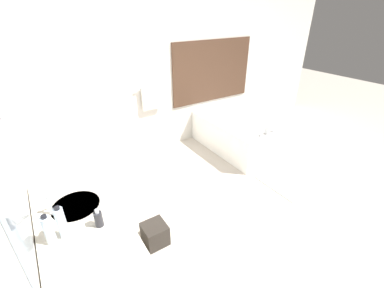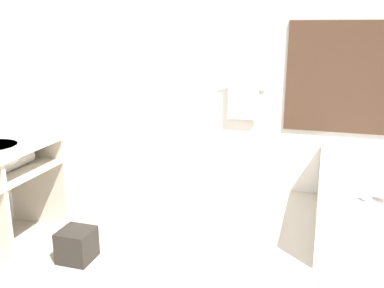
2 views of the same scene
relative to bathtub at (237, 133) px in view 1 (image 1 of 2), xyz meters
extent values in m
plane|color=beige|center=(-0.98, -1.42, -0.30)|extent=(16.00, 16.00, 0.00)
cube|color=white|center=(-0.98, 0.81, 1.05)|extent=(7.40, 0.06, 2.70)
cube|color=#4C3323|center=(0.00, 0.77, 0.95)|extent=(1.70, 0.02, 1.10)
cylinder|color=silver|center=(-1.28, 0.74, 0.85)|extent=(0.50, 0.02, 0.02)
cube|color=silver|center=(-1.28, 0.73, 0.68)|extent=(0.32, 0.04, 0.40)
cube|color=white|center=(-3.21, -1.42, 1.05)|extent=(0.06, 7.40, 2.70)
cube|color=#A3B2C1|center=(-3.17, -1.40, 1.27)|extent=(0.02, 1.10, 1.10)
cube|color=beige|center=(-2.86, -1.40, 0.54)|extent=(0.62, 1.49, 0.05)
cube|color=beige|center=(-2.86, -1.40, 0.32)|extent=(0.59, 1.41, 0.02)
cylinder|color=white|center=(-2.86, -1.18, 0.50)|extent=(0.38, 0.38, 0.13)
cube|color=beige|center=(-2.86, -1.40, 0.11)|extent=(0.57, 0.04, 0.82)
cube|color=beige|center=(-2.86, -0.68, 0.11)|extent=(0.57, 0.04, 0.82)
cylinder|color=silver|center=(-2.81, -1.77, 0.39)|extent=(0.13, 0.41, 0.13)
cylinder|color=silver|center=(-2.81, -1.03, 0.39)|extent=(0.13, 0.41, 0.13)
cylinder|color=silver|center=(-3.03, -1.18, 0.58)|extent=(0.04, 0.04, 0.02)
cylinder|color=silver|center=(-3.03, -1.18, 0.67)|extent=(0.02, 0.02, 0.16)
cube|color=silver|center=(-2.99, -1.18, 0.74)|extent=(0.07, 0.01, 0.01)
cube|color=white|center=(0.00, 0.00, -0.03)|extent=(0.90, 1.54, 0.55)
ellipsoid|color=white|center=(0.00, 0.00, 0.10)|extent=(0.65, 1.11, 0.30)
cube|color=silver|center=(0.00, -0.67, 0.31)|extent=(0.04, 0.07, 0.12)
sphere|color=silver|center=(-0.14, -0.67, 0.28)|extent=(0.06, 0.06, 0.06)
sphere|color=silver|center=(0.14, -0.67, 0.28)|extent=(0.06, 0.06, 0.06)
cylinder|color=silver|center=(-3.07, -1.48, 0.68)|extent=(0.06, 0.06, 0.22)
cylinder|color=black|center=(-3.07, -1.48, 0.80)|extent=(0.03, 0.03, 0.02)
cylinder|color=silver|center=(-2.99, -1.47, 0.69)|extent=(0.06, 0.06, 0.25)
cylinder|color=black|center=(-2.99, -1.47, 0.82)|extent=(0.03, 0.03, 0.02)
cylinder|color=#28282D|center=(-2.75, -1.50, 0.63)|extent=(0.06, 0.06, 0.12)
cylinder|color=silver|center=(-2.75, -1.50, 0.70)|extent=(0.03, 0.03, 0.03)
cube|color=#2D2823|center=(-2.19, -1.16, -0.18)|extent=(0.25, 0.25, 0.25)
cube|color=white|center=(-0.13, -1.23, -0.29)|extent=(0.52, 0.70, 0.02)
camera|label=1|loc=(-2.94, -3.05, 2.00)|focal=24.00mm
camera|label=2|loc=(-0.48, -3.72, 1.43)|focal=40.00mm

